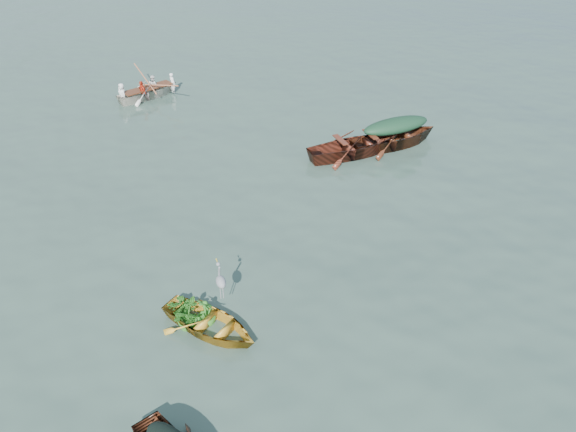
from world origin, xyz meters
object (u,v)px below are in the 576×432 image
object	(u,v)px
green_tarp_boat	(393,146)
rowed_boat	(149,98)
yellow_dinghy	(210,331)
open_wooden_boat	(354,155)
heron	(221,287)

from	to	relation	value
green_tarp_boat	rowed_boat	bearing A→B (deg)	40.34
yellow_dinghy	rowed_boat	world-z (taller)	rowed_boat
green_tarp_boat	open_wooden_boat	bearing A→B (deg)	90.00
yellow_dinghy	rowed_boat	xyz separation A→B (m)	(0.34, 14.17, 0.00)
yellow_dinghy	heron	bearing A→B (deg)	5.19
green_tarp_boat	heron	distance (m)	10.05
rowed_boat	heron	bearing A→B (deg)	157.27
rowed_boat	heron	size ratio (longest dim) A/B	4.18
heron	rowed_boat	bearing A→B (deg)	51.00
open_wooden_boat	heron	world-z (taller)	heron
green_tarp_boat	heron	world-z (taller)	heron
rowed_boat	heron	world-z (taller)	heron
yellow_dinghy	open_wooden_boat	distance (m)	9.27
yellow_dinghy	green_tarp_boat	bearing A→B (deg)	1.03
rowed_boat	heron	xyz separation A→B (m)	(0.05, -13.79, 0.86)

